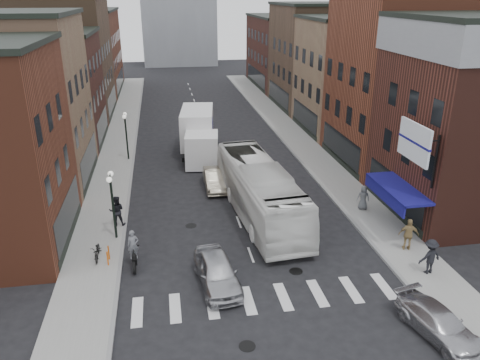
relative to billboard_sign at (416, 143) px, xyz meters
name	(u,v)px	position (x,y,z in m)	size (l,w,h in m)	color
ground	(254,264)	(-8.59, -0.50, -6.13)	(160.00, 160.00, 0.00)	black
sidewalk_left	(119,146)	(-17.09, 21.50, -6.06)	(3.00, 74.00, 0.15)	gray
sidewalk_right	(295,137)	(-0.09, 21.50, -6.06)	(3.00, 74.00, 0.15)	gray
curb_left	(135,146)	(-15.59, 21.50, -6.13)	(0.20, 74.00, 0.16)	gray
curb_right	(280,139)	(-1.59, 21.50, -6.13)	(0.20, 74.00, 0.16)	gray
crosswalk_stripes	(267,298)	(-8.59, -3.50, -6.13)	(12.00, 2.20, 0.01)	silver
bldg_left_mid_a	(8,103)	(-23.58, 13.50, 0.02)	(10.30, 10.20, 12.30)	#966F52
bldg_left_mid_b	(42,90)	(-23.58, 23.50, -0.98)	(10.30, 10.20, 10.30)	#431F18
bldg_left_far_a	(61,57)	(-23.58, 34.50, 0.52)	(10.30, 12.20, 13.30)	#503A28
bldg_left_far_b	(81,52)	(-23.58, 48.50, -0.48)	(10.30, 16.20, 11.30)	brown
bldg_right_corner	(478,118)	(6.41, 4.00, 0.02)	(10.30, 9.20, 12.30)	#431F18
bldg_right_mid_a	(405,77)	(6.41, 13.50, 1.02)	(10.30, 10.20, 14.30)	brown
bldg_right_mid_b	(354,75)	(6.41, 23.50, -0.48)	(10.30, 10.20, 11.30)	#966F52
bldg_right_far_a	(319,56)	(6.41, 34.50, 0.02)	(10.30, 12.20, 12.30)	#503A28
bldg_right_far_b	(289,51)	(6.41, 48.50, -0.98)	(10.30, 16.20, 10.30)	#431F18
awning_blue	(395,190)	(0.34, 2.00, -3.50)	(1.80, 5.00, 0.78)	navy
billboard_sign	(416,143)	(0.00, 0.00, 0.00)	(1.52, 3.00, 3.70)	black
streetlamp_near	(112,194)	(-15.99, 3.50, -3.22)	(0.32, 1.22, 4.11)	black
streetlamp_far	(126,128)	(-15.99, 17.50, -3.22)	(0.32, 1.22, 4.11)	black
bike_rack	(108,255)	(-16.19, 0.80, -5.58)	(0.08, 0.68, 0.80)	#D8590C
box_truck	(199,135)	(-9.89, 17.81, -4.23)	(3.41, 9.14, 3.86)	white
motorcycle_rider	(134,250)	(-14.81, 0.37, -5.14)	(0.60, 2.08, 2.12)	black
transit_bus	(259,190)	(-7.12, 5.27, -4.39)	(2.93, 12.51, 3.48)	silver
sedan_left_near	(217,272)	(-10.76, -2.01, -5.37)	(1.79, 4.46, 1.52)	#B0B0B5
sedan_left_far	(215,179)	(-9.39, 10.23, -5.44)	(1.48, 4.23, 1.39)	#B6AC93
curb_car	(438,323)	(-2.09, -7.15, -5.53)	(1.68, 4.13, 1.20)	#B4B3B8
parked_bicycle	(97,251)	(-16.79, 1.29, -5.55)	(0.58, 1.66, 0.87)	black
ped_left_solo	(117,211)	(-16.01, 5.11, -5.04)	(0.92, 0.53, 1.89)	black
ped_right_a	(430,256)	(-0.08, -2.94, -5.05)	(1.21, 0.60, 1.87)	black
ped_right_b	(409,234)	(0.02, -0.61, -5.06)	(1.09, 0.54, 1.85)	#997E4E
ped_right_c	(363,197)	(-0.28, 4.75, -5.17)	(0.79, 0.51, 1.62)	#565A5D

